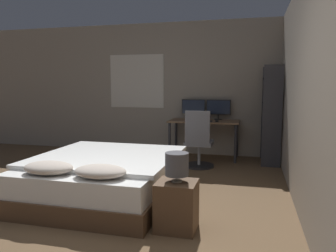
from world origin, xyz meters
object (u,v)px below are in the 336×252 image
bed (105,177)px  monitor_left (193,108)px  desk (204,125)px  bookshelf (272,111)px  keyboard (202,121)px  office_chair (199,145)px  bedside_lamp (177,164)px  monitor_right (219,108)px  computer_mouse (217,121)px  nightstand (177,206)px

bed → monitor_left: monitor_left is taller
desk → bookshelf: bearing=-7.3°
monitor_left → keyboard: 0.56m
office_chair → monitor_left: bearing=105.3°
bedside_lamp → monitor_right: size_ratio=0.60×
desk → office_chair: (0.02, -0.77, -0.25)m
keyboard → bookshelf: (1.24, 0.06, 0.20)m
office_chair → bed: bearing=-116.8°
monitor_left → keyboard: monitor_left is taller
bed → office_chair: 2.02m
desk → monitor_right: bearing=41.8°
monitor_right → computer_mouse: bearing=-87.5°
monitor_right → bookshelf: 1.06m
bedside_lamp → computer_mouse: bearing=88.9°
office_chair → monitor_right: bearing=77.0°
computer_mouse → keyboard: bearing=180.0°
desk → computer_mouse: bearing=-39.2°
bedside_lamp → monitor_right: (0.04, 3.49, 0.31)m
keyboard → office_chair: bearing=-87.8°
monitor_left → nightstand: bearing=-82.5°
keyboard → office_chair: size_ratio=0.36×
bed → keyboard: (0.89, 2.35, 0.48)m
bed → office_chair: (0.91, 1.80, 0.13)m
computer_mouse → nightstand: bearing=-91.1°
keyboard → office_chair: (0.02, -0.55, -0.36)m
monitor_left → bedside_lamp: bearing=-82.5°
monitor_right → keyboard: 0.56m
monitor_right → computer_mouse: monitor_right is taller
bed → keyboard: bearing=69.3°
office_chair → nightstand: bearing=-85.7°
bed → nightstand: 1.30m
bed → desk: 2.75m
monitor_left → desk: bearing=-41.8°
monitor_left → bookshelf: bookshelf is taller
nightstand → monitor_right: size_ratio=1.01×
bedside_lamp → desk: 3.27m
bed → computer_mouse: size_ratio=28.18×
bookshelf → bedside_lamp: bearing=-108.3°
desk → keyboard: 0.24m
desk → bookshelf: 1.28m
monitor_right → office_chair: bearing=-103.0°
bed → computer_mouse: bearing=63.8°
monitor_right → office_chair: (-0.23, -1.00, -0.58)m
bedside_lamp → computer_mouse: 3.05m
nightstand → office_chair: office_chair is taller
bookshelf → desk: bearing=172.7°
monitor_left → keyboard: size_ratio=1.32×
monitor_right → bookshelf: size_ratio=0.27×
bedside_lamp → office_chair: office_chair is taller
monitor_right → bedside_lamp: bearing=-90.7°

